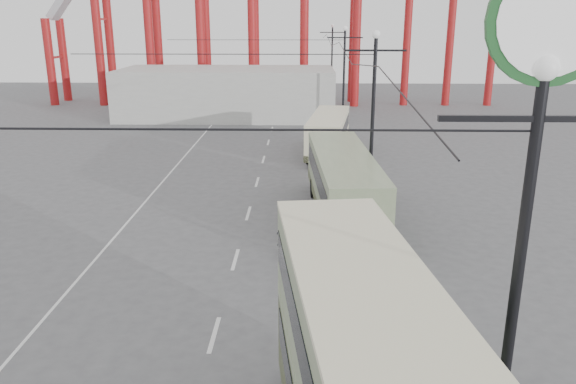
{
  "coord_description": "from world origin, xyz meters",
  "views": [
    {
      "loc": [
        1.81,
        -12.03,
        9.82
      ],
      "look_at": [
        1.25,
        10.14,
        3.0
      ],
      "focal_mm": 35.0,
      "sensor_mm": 36.0,
      "label": 1
    }
  ],
  "objects_px": {
    "lamp_post_near": "(535,146)",
    "single_decker_green": "(343,183)",
    "pedestrian": "(282,238)",
    "single_decker_cream": "(329,132)"
  },
  "relations": [
    {
      "from": "single_decker_cream",
      "to": "pedestrian",
      "type": "distance_m",
      "value": 19.38
    },
    {
      "from": "single_decker_cream",
      "to": "pedestrian",
      "type": "height_order",
      "value": "single_decker_cream"
    },
    {
      "from": "lamp_post_near",
      "to": "pedestrian",
      "type": "bearing_deg",
      "value": 108.87
    },
    {
      "from": "single_decker_cream",
      "to": "single_decker_green",
      "type": "bearing_deg",
      "value": -81.79
    },
    {
      "from": "single_decker_cream",
      "to": "pedestrian",
      "type": "bearing_deg",
      "value": -90.59
    },
    {
      "from": "single_decker_green",
      "to": "pedestrian",
      "type": "height_order",
      "value": "single_decker_green"
    },
    {
      "from": "lamp_post_near",
      "to": "pedestrian",
      "type": "xyz_separation_m",
      "value": [
        -4.6,
        13.46,
        -7.03
      ]
    },
    {
      "from": "lamp_post_near",
      "to": "pedestrian",
      "type": "height_order",
      "value": "lamp_post_near"
    },
    {
      "from": "single_decker_cream",
      "to": "lamp_post_near",
      "type": "bearing_deg",
      "value": -79.09
    },
    {
      "from": "lamp_post_near",
      "to": "single_decker_green",
      "type": "relative_size",
      "value": 0.89
    }
  ]
}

